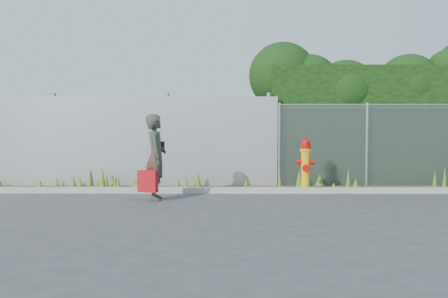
% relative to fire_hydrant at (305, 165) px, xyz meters
% --- Properties ---
extents(ground, '(80.00, 80.00, 0.00)m').
position_rel_fire_hydrant_xyz_m(ground, '(-1.55, -2.06, -0.60)').
color(ground, '#3E3D40').
rests_on(ground, ground).
extents(curb, '(16.00, 0.22, 0.12)m').
position_rel_fire_hydrant_xyz_m(curb, '(-1.55, -0.26, -0.54)').
color(curb, '#A29B92').
rests_on(curb, ground).
extents(weed_strip, '(16.00, 1.34, 0.54)m').
position_rel_fire_hydrant_xyz_m(weed_strip, '(-1.97, 0.40, -0.48)').
color(weed_strip, '#413B25').
rests_on(weed_strip, ground).
extents(corrugated_fence, '(8.50, 0.21, 2.30)m').
position_rel_fire_hydrant_xyz_m(corrugated_fence, '(-4.79, 0.95, 0.51)').
color(corrugated_fence, '#ADAEB4').
rests_on(corrugated_fence, ground).
extents(chainlink_fence, '(6.50, 0.07, 2.05)m').
position_rel_fire_hydrant_xyz_m(chainlink_fence, '(2.70, 0.94, 0.43)').
color(chainlink_fence, gray).
rests_on(chainlink_fence, ground).
extents(hedge, '(7.84, 2.03, 3.81)m').
position_rel_fire_hydrant_xyz_m(hedge, '(2.81, 1.96, 1.48)').
color(hedge, black).
rests_on(hedge, ground).
extents(fire_hydrant, '(0.41, 0.37, 1.23)m').
position_rel_fire_hydrant_xyz_m(fire_hydrant, '(0.00, 0.00, 0.00)').
color(fire_hydrant, '#E6B10C').
rests_on(fire_hydrant, ground).
extents(woman, '(0.49, 0.68, 1.73)m').
position_rel_fire_hydrant_xyz_m(woman, '(-3.22, -1.26, 0.27)').
color(woman, '#0E5C41').
rests_on(woman, ground).
extents(red_tote_bag, '(0.39, 0.14, 0.51)m').
position_rel_fire_hydrant_xyz_m(red_tote_bag, '(-3.34, -1.51, -0.19)').
color(red_tote_bag, '#AF0A1F').
extents(black_shoulder_bag, '(0.25, 0.10, 0.19)m').
position_rel_fire_hydrant_xyz_m(black_shoulder_bag, '(-3.20, -1.01, 0.49)').
color(black_shoulder_bag, black).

